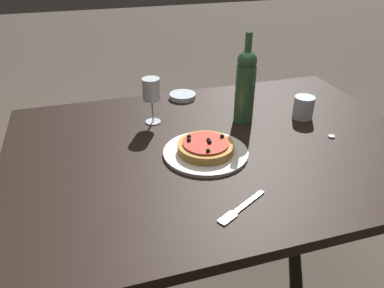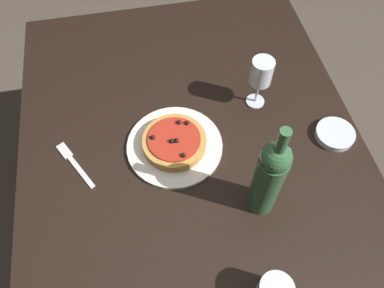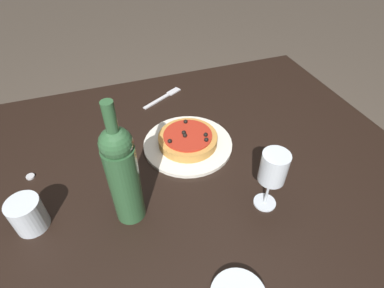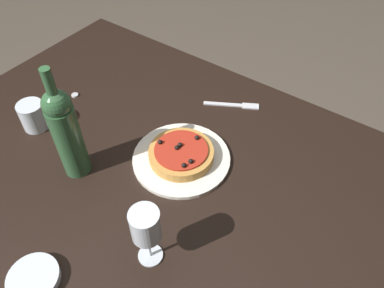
# 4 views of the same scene
# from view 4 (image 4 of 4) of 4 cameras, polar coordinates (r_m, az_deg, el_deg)

# --- Properties ---
(ground_plane) EXTENTS (14.00, 14.00, 0.00)m
(ground_plane) POSITION_cam_4_polar(r_m,az_deg,el_deg) (1.75, -3.97, -18.84)
(ground_plane) COLOR #4C4238
(dining_table) EXTENTS (1.47, 1.04, 0.75)m
(dining_table) POSITION_cam_4_polar(r_m,az_deg,el_deg) (1.17, -5.63, -5.15)
(dining_table) COLOR black
(dining_table) RESTS_ON ground_plane
(dinner_plate) EXTENTS (0.29, 0.29, 0.01)m
(dinner_plate) POSITION_cam_4_polar(r_m,az_deg,el_deg) (1.11, -1.63, -2.22)
(dinner_plate) COLOR silver
(dinner_plate) RESTS_ON dining_table
(pizza) EXTENTS (0.19, 0.19, 0.05)m
(pizza) POSITION_cam_4_polar(r_m,az_deg,el_deg) (1.09, -1.66, -1.43)
(pizza) COLOR #BC843D
(pizza) RESTS_ON dinner_plate
(wine_glass) EXTENTS (0.07, 0.07, 0.18)m
(wine_glass) POSITION_cam_4_polar(r_m,az_deg,el_deg) (0.83, -7.08, -12.43)
(wine_glass) COLOR silver
(wine_glass) RESTS_ON dining_table
(wine_bottle) EXTENTS (0.08, 0.08, 0.35)m
(wine_bottle) POSITION_cam_4_polar(r_m,az_deg,el_deg) (1.03, -18.65, 1.81)
(wine_bottle) COLOR #2D5633
(wine_bottle) RESTS_ON dining_table
(water_cup) EXTENTS (0.08, 0.08, 0.09)m
(water_cup) POSITION_cam_4_polar(r_m,az_deg,el_deg) (1.28, -23.06, 3.98)
(water_cup) COLOR silver
(water_cup) RESTS_ON dining_table
(side_bowl) EXTENTS (0.12, 0.12, 0.02)m
(side_bowl) POSITION_cam_4_polar(r_m,az_deg,el_deg) (0.97, -22.98, -18.35)
(side_bowl) COLOR silver
(side_bowl) RESTS_ON dining_table
(fork) EXTENTS (0.17, 0.11, 0.00)m
(fork) POSITION_cam_4_polar(r_m,az_deg,el_deg) (1.29, 6.58, 5.91)
(fork) COLOR silver
(fork) RESTS_ON dining_table
(bottle_cap) EXTENTS (0.02, 0.02, 0.01)m
(bottle_cap) POSITION_cam_4_polar(r_m,az_deg,el_deg) (1.38, -17.41, 7.12)
(bottle_cap) COLOR #B7B7BC
(bottle_cap) RESTS_ON dining_table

